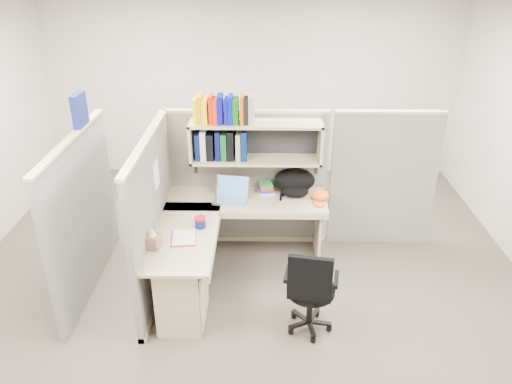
{
  "coord_description": "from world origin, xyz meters",
  "views": [
    {
      "loc": [
        0.19,
        -4.29,
        3.2
      ],
      "look_at": [
        0.11,
        0.25,
        0.97
      ],
      "focal_mm": 35.0,
      "sensor_mm": 36.0,
      "label": 1
    }
  ],
  "objects_px": {
    "laptop": "(230,191)",
    "backpack": "(295,183)",
    "snack_canister": "(200,222)",
    "task_chair": "(310,303)",
    "desk": "(202,265)"
  },
  "relations": [
    {
      "from": "desk",
      "to": "task_chair",
      "type": "bearing_deg",
      "value": -22.22
    },
    {
      "from": "snack_canister",
      "to": "task_chair",
      "type": "height_order",
      "value": "task_chair"
    },
    {
      "from": "backpack",
      "to": "task_chair",
      "type": "relative_size",
      "value": 0.5
    },
    {
      "from": "laptop",
      "to": "desk",
      "type": "bearing_deg",
      "value": -97.61
    },
    {
      "from": "laptop",
      "to": "backpack",
      "type": "bearing_deg",
      "value": 25.72
    },
    {
      "from": "laptop",
      "to": "backpack",
      "type": "xyz_separation_m",
      "value": [
        0.7,
        0.21,
        0.01
      ]
    },
    {
      "from": "desk",
      "to": "laptop",
      "type": "bearing_deg",
      "value": 73.1
    },
    {
      "from": "snack_canister",
      "to": "laptop",
      "type": "bearing_deg",
      "value": 64.84
    },
    {
      "from": "snack_canister",
      "to": "task_chair",
      "type": "xyz_separation_m",
      "value": [
        1.04,
        -0.64,
        -0.46
      ]
    },
    {
      "from": "backpack",
      "to": "task_chair",
      "type": "distance_m",
      "value": 1.5
    },
    {
      "from": "desk",
      "to": "snack_canister",
      "type": "distance_m",
      "value": 0.42
    },
    {
      "from": "desk",
      "to": "snack_canister",
      "type": "relative_size",
      "value": 15.52
    },
    {
      "from": "desk",
      "to": "snack_canister",
      "type": "xyz_separation_m",
      "value": [
        -0.02,
        0.23,
        0.35
      ]
    },
    {
      "from": "backpack",
      "to": "desk",
      "type": "bearing_deg",
      "value": -112.14
    },
    {
      "from": "desk",
      "to": "task_chair",
      "type": "distance_m",
      "value": 1.1
    }
  ]
}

